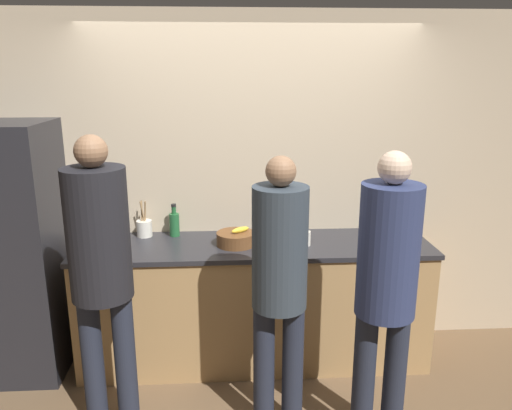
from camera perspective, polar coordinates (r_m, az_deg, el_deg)
ground_plane at (r=3.78m, az=0.15°, el=-19.88°), size 14.00×14.00×0.00m
wall_back at (r=3.90m, az=-0.50°, el=2.28°), size 5.20×0.06×2.60m
counter at (r=3.87m, az=-0.21°, el=-10.90°), size 2.59×0.69×0.94m
refrigerator at (r=3.97m, az=-25.96°, el=-4.80°), size 0.65×0.68×1.84m
person_left at (r=3.04m, az=-17.36°, el=-6.10°), size 0.36×0.36×1.84m
person_center at (r=2.92m, az=2.70°, el=-8.26°), size 0.32×0.32×1.72m
person_right at (r=2.87m, az=14.67°, el=-8.36°), size 0.33×0.33×1.77m
fruit_bowl at (r=3.62m, az=-2.33°, el=-3.84°), size 0.28×0.28×0.14m
utensil_crock at (r=3.90m, az=-12.64°, el=-2.55°), size 0.12×0.12×0.28m
bottle_clear at (r=3.63m, az=5.72°, el=-3.71°), size 0.07×0.07×0.15m
bottle_green at (r=3.85m, az=-9.31°, el=-2.09°), size 0.08×0.08×0.25m
cup_white at (r=3.91m, az=2.50°, el=-2.49°), size 0.09×0.09×0.09m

